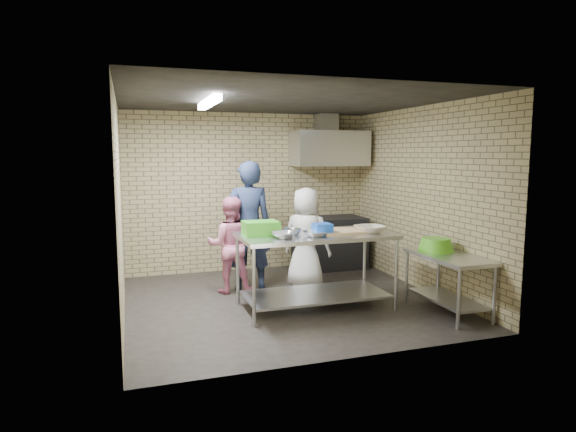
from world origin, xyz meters
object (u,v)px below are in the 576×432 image
object	(u,v)px
green_basin	(436,245)
man_navy	(248,226)
stove	(330,243)
woman_pink	(230,245)
side_counter	(448,284)
prep_table	(315,271)
bottle_red	(328,153)
green_crate	(261,228)
blue_tub	(322,229)
woman_white	(306,238)
bottle_green	(348,153)

from	to	relation	value
green_basin	man_navy	size ratio (longest dim) A/B	0.24
stove	woman_pink	distance (m)	2.21
side_counter	stove	bearing A→B (deg)	99.29
prep_table	woman_pink	bearing A→B (deg)	130.02
woman_pink	prep_table	bearing A→B (deg)	141.51
stove	green_basin	distance (m)	2.57
bottle_red	green_crate	bearing A→B (deg)	-130.07
blue_tub	woman_pink	bearing A→B (deg)	129.04
stove	man_navy	distance (m)	1.98
side_counter	green_crate	distance (m)	2.47
stove	man_navy	world-z (taller)	man_navy
side_counter	green_crate	bearing A→B (deg)	159.57
stove	man_navy	xyz separation A→B (m)	(-1.69, -0.90, 0.50)
prep_table	woman_white	xyz separation A→B (m)	(0.24, 1.00, 0.26)
bottle_green	man_navy	size ratio (longest dim) A/B	0.08
stove	bottle_red	xyz separation A→B (m)	(0.05, 0.24, 1.58)
bottle_red	man_navy	distance (m)	2.34
green_crate	green_basin	xyz separation A→B (m)	(2.20, -0.58, -0.24)
woman_pink	stove	bearing A→B (deg)	-142.47
stove	bottle_green	size ratio (longest dim) A/B	8.00
blue_tub	stove	bearing A→B (deg)	64.55
stove	green_crate	bearing A→B (deg)	-132.62
bottle_red	side_counter	bearing A→B (deg)	-82.38
blue_tub	woman_white	world-z (taller)	woman_white
blue_tub	woman_white	xyz separation A→B (m)	(0.19, 1.10, -0.30)
bottle_green	green_basin	bearing A→B (deg)	-90.42
prep_table	side_counter	xyz separation A→B (m)	(1.52, -0.71, -0.12)
prep_table	man_navy	size ratio (longest dim) A/B	1.03
green_crate	bottle_red	world-z (taller)	bottle_red
green_crate	bottle_green	world-z (taller)	bottle_green
prep_table	bottle_green	distance (m)	3.14
green_basin	bottle_green	size ratio (longest dim) A/B	3.07
blue_tub	man_navy	xyz separation A→B (m)	(-0.67, 1.24, -0.10)
side_counter	woman_pink	distance (m)	3.03
green_basin	bottle_red	size ratio (longest dim) A/B	2.56
stove	blue_tub	world-z (taller)	blue_tub
side_counter	woman_white	size ratio (longest dim) A/B	0.79
bottle_red	woman_white	size ratio (longest dim) A/B	0.12
prep_table	bottle_green	xyz separation A→B (m)	(1.52, 2.28, 1.52)
woman_pink	woman_white	bearing A→B (deg)	-172.60
side_counter	bottle_red	size ratio (longest dim) A/B	6.67
prep_table	side_counter	bearing A→B (deg)	-24.94
woman_pink	woman_white	xyz separation A→B (m)	(1.14, -0.08, 0.06)
bottle_red	man_navy	world-z (taller)	bottle_red
green_basin	bottle_green	bearing A→B (deg)	89.58
green_crate	man_navy	size ratio (longest dim) A/B	0.23
blue_tub	bottle_green	bearing A→B (deg)	58.34
prep_table	green_crate	xyz separation A→B (m)	(-0.70, 0.12, 0.58)
man_navy	woman_pink	size ratio (longest dim) A/B	1.36
blue_tub	woman_pink	distance (m)	1.56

